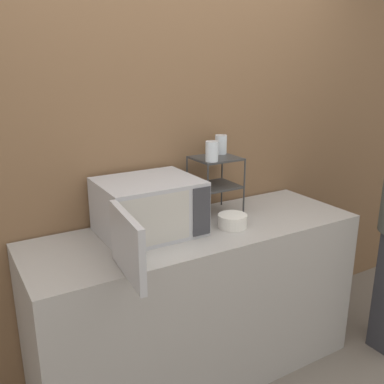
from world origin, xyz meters
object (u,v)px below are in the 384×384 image
(microwave, at_px, (148,208))
(glass_front_left, at_px, (212,151))
(bowl, at_px, (232,221))
(glass_back_right, at_px, (221,144))
(dish_rack, at_px, (215,173))

(microwave, distance_m, glass_front_left, 0.48)
(bowl, bearing_deg, microwave, 162.30)
(microwave, relative_size, glass_front_left, 7.19)
(microwave, xyz_separation_m, glass_front_left, (0.40, 0.01, 0.26))
(glass_back_right, distance_m, bowl, 0.49)
(dish_rack, bearing_deg, glass_front_left, -135.54)
(glass_back_right, xyz_separation_m, bowl, (-0.12, -0.30, -0.37))
(microwave, distance_m, dish_rack, 0.50)
(glass_front_left, xyz_separation_m, glass_back_right, (0.16, 0.14, 0.00))
(glass_back_right, bearing_deg, dish_rack, -140.04)
(dish_rack, relative_size, bowl, 2.14)
(bowl, bearing_deg, glass_front_left, 104.52)
(microwave, height_order, glass_back_right, glass_back_right)
(microwave, bearing_deg, glass_front_left, 1.91)
(glass_front_left, height_order, bowl, glass_front_left)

